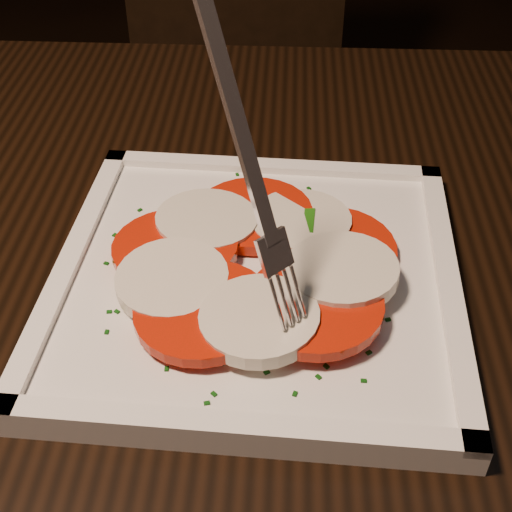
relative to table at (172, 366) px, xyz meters
The scene contains 5 objects.
table is the anchor object (origin of this frame).
chair 0.89m from the table, 85.32° to the left, with size 0.45×0.45×0.93m.
plate 0.13m from the table, 13.62° to the right, with size 0.28×0.28×0.01m, color white.
caprese_salad 0.14m from the table, 13.69° to the right, with size 0.21×0.24×0.03m.
fork 0.24m from the table, 40.85° to the right, with size 0.03×0.08×0.18m, color white, non-canonical shape.
Camera 1 is at (-0.02, -0.12, 1.09)m, focal length 50.00 mm.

